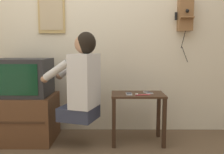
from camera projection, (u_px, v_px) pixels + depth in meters
name	position (u px, v px, depth m)	size (l,w,h in m)	color
wall_back	(97.00, 29.00, 2.93)	(6.80, 0.05, 2.55)	beige
side_table	(138.00, 105.00, 2.60)	(0.57, 0.37, 0.55)	#382316
person	(82.00, 80.00, 2.45)	(0.61, 0.50, 0.91)	#2D3347
tv_stand	(25.00, 118.00, 2.68)	(0.69, 0.54, 0.52)	#51331E
television	(23.00, 77.00, 2.62)	(0.59, 0.47, 0.41)	#232326
wall_phone_antique	(185.00, 14.00, 2.82)	(0.21, 0.19, 0.81)	brown
framed_picture	(51.00, 10.00, 2.87)	(0.32, 0.03, 0.56)	tan
cell_phone_held	(129.00, 94.00, 2.54)	(0.06, 0.13, 0.01)	silver
cell_phone_spare	(148.00, 93.00, 2.60)	(0.10, 0.14, 0.01)	silver
toothbrush	(142.00, 95.00, 2.48)	(0.16, 0.04, 0.02)	#D83F4C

